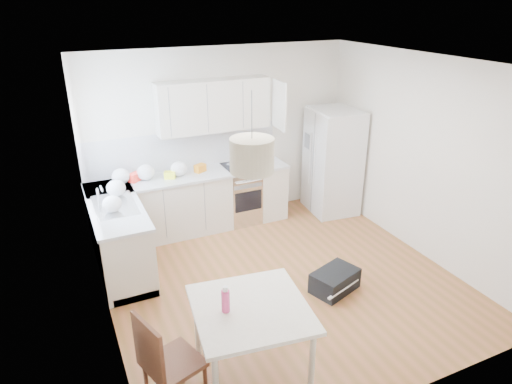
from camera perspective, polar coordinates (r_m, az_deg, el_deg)
floor at (r=5.98m, az=3.20°, el=-10.86°), size 4.20×4.20×0.00m
ceiling at (r=4.99m, az=3.92°, el=15.74°), size 4.20×4.20×0.00m
wall_back at (r=7.15m, az=-4.46°, el=6.98°), size 4.20×0.00×4.20m
wall_left at (r=4.79m, az=-19.27°, el=-2.81°), size 0.00×4.20×4.20m
wall_right at (r=6.54m, az=20.03°, el=4.05°), size 0.00×4.20×4.20m
window_glassblock at (r=5.73m, az=-21.06°, el=5.49°), size 0.02×1.00×1.00m
cabinets_back at (r=7.03m, az=-7.94°, el=-1.42°), size 3.00×0.60×0.88m
cabinets_left at (r=6.29m, az=-16.80°, el=-5.37°), size 0.60×1.80×0.88m
counter_back at (r=6.85m, az=-8.16°, el=2.08°), size 3.02×0.64×0.04m
counter_left at (r=6.09m, az=-17.29°, el=-1.57°), size 0.64×1.82×0.04m
backsplash_back at (r=7.01m, az=-9.01°, el=5.23°), size 3.00×0.01×0.58m
backsplash_left at (r=5.95m, az=-20.42°, el=0.67°), size 0.01×1.80×0.58m
upper_cabinets at (r=6.82m, az=-5.31°, el=10.71°), size 1.70×0.32×0.75m
range_oven at (r=7.27m, az=-1.93°, el=-0.32°), size 0.50×0.61×0.88m
sink at (r=6.04m, az=-17.24°, el=-1.62°), size 0.50×0.80×0.16m
refrigerator at (r=7.61m, az=9.60°, el=3.84°), size 0.91×0.94×1.72m
dining_table at (r=4.25m, az=-0.67°, el=-15.14°), size 1.14×1.14×0.80m
dining_chair at (r=4.18m, az=-10.24°, el=-20.01°), size 0.55×0.55×1.03m
drink_bottle at (r=4.08m, az=-3.83°, el=-13.20°), size 0.08×0.08×0.26m
gym_bag at (r=5.79m, az=9.81°, el=-10.86°), size 0.66×0.54×0.26m
pendant_lamp at (r=3.66m, az=-0.51°, el=4.61°), size 0.43×0.43×0.28m
grocery_bag_a at (r=6.65m, az=-16.57°, el=1.87°), size 0.25×0.21×0.22m
grocery_bag_b at (r=6.71m, az=-13.62°, el=2.41°), size 0.25×0.21×0.23m
grocery_bag_c at (r=6.76m, az=-9.64°, el=2.88°), size 0.24×0.21×0.22m
grocery_bag_d at (r=6.26m, az=-17.10°, el=0.46°), size 0.25×0.21×0.22m
grocery_bag_e at (r=5.82m, az=-17.55°, el=-1.43°), size 0.23×0.20×0.21m
snack_orange at (r=6.89m, az=-7.00°, el=2.98°), size 0.20×0.17×0.12m
snack_yellow at (r=6.70m, az=-10.73°, el=2.10°), size 0.18×0.15×0.11m
snack_red at (r=6.71m, az=-14.92°, el=1.79°), size 0.21×0.20×0.12m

